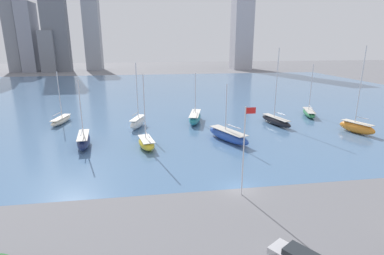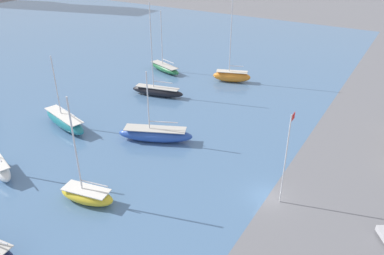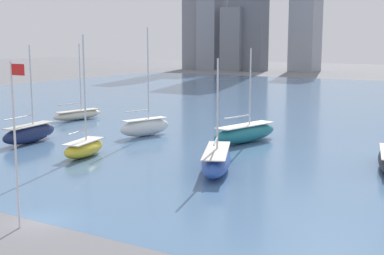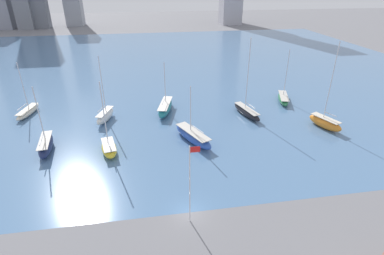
{
  "view_description": "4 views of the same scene",
  "coord_description": "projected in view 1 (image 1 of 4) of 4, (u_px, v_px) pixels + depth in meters",
  "views": [
    {
      "loc": [
        -10.86,
        -32.38,
        17.49
      ],
      "look_at": [
        -3.57,
        15.44,
        3.71
      ],
      "focal_mm": 28.0,
      "sensor_mm": 36.0,
      "label": 1
    },
    {
      "loc": [
        -33.23,
        -10.24,
        26.77
      ],
      "look_at": [
        7.09,
        14.38,
        1.66
      ],
      "focal_mm": 35.0,
      "sensor_mm": 36.0,
      "label": 2
    },
    {
      "loc": [
        26.53,
        -23.99,
        12.05
      ],
      "look_at": [
        2.05,
        16.45,
        4.26
      ],
      "focal_mm": 50.0,
      "sensor_mm": 36.0,
      "label": 3
    },
    {
      "loc": [
        -4.49,
        -29.0,
        27.02
      ],
      "look_at": [
        3.18,
        17.1,
        3.46
      ],
      "focal_mm": 28.0,
      "sensor_mm": 36.0,
      "label": 4
    }
  ],
  "objects": [
    {
      "name": "sailboat_green",
      "position": [
        309.0,
        113.0,
        73.56
      ],
      "size": [
        5.08,
        9.48,
        12.49
      ],
      "rotation": [
        0.0,
        0.0,
        -0.33
      ],
      "color": "#236B3D",
      "rests_on": "harbor_water"
    },
    {
      "name": "ground_plane",
      "position": [
        239.0,
        189.0,
        37.15
      ],
      "size": [
        500.0,
        500.0,
        0.0
      ],
      "primitive_type": "plane",
      "color": "slate"
    },
    {
      "name": "sailboat_yellow",
      "position": [
        146.0,
        143.0,
        51.17
      ],
      "size": [
        3.62,
        6.8,
        12.57
      ],
      "rotation": [
        0.0,
        0.0,
        0.2
      ],
      "color": "yellow",
      "rests_on": "harbor_water"
    },
    {
      "name": "sailboat_teal",
      "position": [
        195.0,
        117.0,
        67.68
      ],
      "size": [
        4.99,
        10.82,
        11.07
      ],
      "rotation": [
        0.0,
        0.0,
        -0.25
      ],
      "color": "#1E757F",
      "rests_on": "harbor_water"
    },
    {
      "name": "distant_city_skyline",
      "position": [
        125.0,
        23.0,
        186.88
      ],
      "size": [
        152.03,
        22.11,
        72.42
      ],
      "color": "slate",
      "rests_on": "ground_plane"
    },
    {
      "name": "sailboat_navy",
      "position": [
        84.0,
        140.0,
        51.9
      ],
      "size": [
        3.16,
        8.83,
        11.43
      ],
      "rotation": [
        0.0,
        0.0,
        0.12
      ],
      "color": "#19234C",
      "rests_on": "harbor_water"
    },
    {
      "name": "harbor_water",
      "position": [
        178.0,
        95.0,
        103.7
      ],
      "size": [
        180.0,
        140.0,
        0.0
      ],
      "color": "#4C7099",
      "rests_on": "ground_plane"
    },
    {
      "name": "sailboat_black",
      "position": [
        276.0,
        120.0,
        65.69
      ],
      "size": [
        4.12,
        9.96,
        16.43
      ],
      "rotation": [
        0.0,
        0.0,
        0.23
      ],
      "color": "black",
      "rests_on": "harbor_water"
    },
    {
      "name": "sailboat_cream",
      "position": [
        61.0,
        120.0,
        66.65
      ],
      "size": [
        3.55,
        8.9,
        11.44
      ],
      "rotation": [
        0.0,
        0.0,
        -0.19
      ],
      "color": "beige",
      "rests_on": "harbor_water"
    },
    {
      "name": "flag_pole",
      "position": [
        244.0,
        148.0,
        34.14
      ],
      "size": [
        1.24,
        0.14,
        10.74
      ],
      "color": "silver",
      "rests_on": "ground_plane"
    },
    {
      "name": "sailboat_orange",
      "position": [
        357.0,
        127.0,
        59.68
      ],
      "size": [
        4.53,
        7.63,
        16.95
      ],
      "rotation": [
        0.0,
        0.0,
        0.36
      ],
      "color": "orange",
      "rests_on": "harbor_water"
    },
    {
      "name": "sailboat_white",
      "position": [
        138.0,
        122.0,
        63.37
      ],
      "size": [
        4.06,
        7.66,
        13.54
      ],
      "rotation": [
        0.0,
        0.0,
        -0.32
      ],
      "color": "white",
      "rests_on": "harbor_water"
    },
    {
      "name": "sailboat_blue",
      "position": [
        228.0,
        135.0,
        54.79
      ],
      "size": [
        6.72,
        10.72,
        10.38
      ],
      "rotation": [
        0.0,
        0.0,
        0.43
      ],
      "color": "#284CA8",
      "rests_on": "harbor_water"
    }
  ]
}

